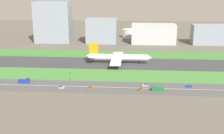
% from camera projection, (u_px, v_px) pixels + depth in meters
% --- Properties ---
extents(ground_plane, '(800.00, 800.00, 0.00)m').
position_uv_depth(ground_plane, '(112.00, 63.00, 287.11)').
color(ground_plane, '#5B564C').
extents(runway, '(280.00, 46.00, 0.10)m').
position_uv_depth(runway, '(112.00, 63.00, 287.10)').
color(runway, '#38383D').
rests_on(runway, ground_plane).
extents(grass_median_north, '(280.00, 36.00, 0.10)m').
position_uv_depth(grass_median_north, '(115.00, 54.00, 326.58)').
color(grass_median_north, '#3D7A33').
rests_on(grass_median_north, ground_plane).
extents(grass_median_south, '(280.00, 36.00, 0.10)m').
position_uv_depth(grass_median_south, '(109.00, 75.00, 247.62)').
color(grass_median_south, '#427F38').
rests_on(grass_median_south, ground_plane).
extents(highway, '(280.00, 28.00, 0.10)m').
position_uv_depth(highway, '(105.00, 87.00, 216.81)').
color(highway, '#4C4C4F').
rests_on(highway, ground_plane).
extents(highway_centerline, '(266.00, 0.50, 0.01)m').
position_uv_depth(highway_centerline, '(105.00, 87.00, 216.80)').
color(highway_centerline, silver).
rests_on(highway_centerline, highway).
extents(airliner, '(65.00, 56.00, 19.70)m').
position_uv_depth(airliner, '(117.00, 57.00, 285.12)').
color(airliner, white).
rests_on(airliner, runway).
extents(car_5, '(4.40, 1.80, 2.00)m').
position_uv_depth(car_5, '(61.00, 87.00, 214.18)').
color(car_5, '#99999E').
rests_on(car_5, highway).
extents(car_3, '(4.40, 1.80, 2.00)m').
position_uv_depth(car_3, '(91.00, 88.00, 212.51)').
color(car_3, brown).
rests_on(car_3, highway).
extents(car_1, '(4.40, 1.80, 2.00)m').
position_uv_depth(car_1, '(145.00, 85.00, 219.10)').
color(car_1, '#99999E').
rests_on(car_1, highway).
extents(truck_0, '(8.40, 2.50, 4.00)m').
position_uv_depth(truck_0, '(157.00, 89.00, 208.64)').
color(truck_0, '#19662D').
rests_on(truck_0, highway).
extents(truck_1, '(8.40, 2.50, 4.00)m').
position_uv_depth(truck_1, '(24.00, 81.00, 226.03)').
color(truck_1, navy).
rests_on(truck_1, highway).
extents(car_2, '(4.40, 1.80, 2.00)m').
position_uv_depth(car_2, '(189.00, 86.00, 216.61)').
color(car_2, navy).
rests_on(car_2, highway).
extents(car_4, '(4.40, 1.80, 2.00)m').
position_uv_depth(car_4, '(142.00, 89.00, 209.68)').
color(car_4, brown).
rests_on(car_4, highway).
extents(traffic_light, '(0.36, 0.50, 7.20)m').
position_uv_depth(traffic_light, '(70.00, 76.00, 230.41)').
color(traffic_light, '#4C4C51').
rests_on(traffic_light, highway).
extents(terminal_building, '(48.11, 27.60, 55.28)m').
position_uv_depth(terminal_building, '(53.00, 22.00, 396.54)').
color(terminal_building, gray).
rests_on(terminal_building, ground_plane).
extents(hangar_building, '(40.85, 28.03, 32.85)m').
position_uv_depth(hangar_building, '(102.00, 31.00, 394.37)').
color(hangar_building, gray).
rests_on(hangar_building, ground_plane).
extents(office_tower, '(58.26, 27.72, 26.14)m').
position_uv_depth(office_tower, '(153.00, 34.00, 389.94)').
color(office_tower, '#B2B2B7').
rests_on(office_tower, ground_plane).
extents(cargo_warehouse, '(51.15, 24.01, 25.90)m').
position_uv_depth(cargo_warehouse, '(211.00, 35.00, 384.17)').
color(cargo_warehouse, gray).
rests_on(cargo_warehouse, ground_plane).
extents(fuel_tank_west, '(25.26, 25.26, 13.78)m').
position_uv_depth(fuel_tank_west, '(105.00, 33.00, 440.14)').
color(fuel_tank_west, silver).
rests_on(fuel_tank_west, ground_plane).
extents(fuel_tank_centre, '(23.40, 23.40, 12.92)m').
position_uv_depth(fuel_tank_centre, '(130.00, 33.00, 437.40)').
color(fuel_tank_centre, silver).
rests_on(fuel_tank_centre, ground_plane).
extents(fuel_tank_east, '(16.44, 16.44, 13.49)m').
position_uv_depth(fuel_tank_east, '(152.00, 34.00, 434.81)').
color(fuel_tank_east, silver).
rests_on(fuel_tank_east, ground_plane).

